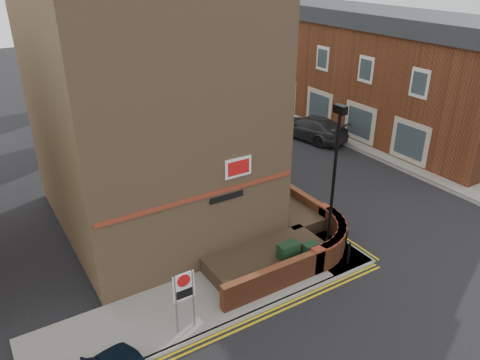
% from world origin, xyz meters
% --- Properties ---
extents(ground, '(120.00, 120.00, 0.00)m').
position_xyz_m(ground, '(0.00, 0.00, 0.00)').
color(ground, black).
rests_on(ground, ground).
extents(pavement_corner, '(13.00, 3.00, 0.12)m').
position_xyz_m(pavement_corner, '(-3.50, 1.50, 0.06)').
color(pavement_corner, gray).
rests_on(pavement_corner, ground).
extents(pavement_main, '(2.00, 32.00, 0.12)m').
position_xyz_m(pavement_main, '(2.00, 16.00, 0.06)').
color(pavement_main, gray).
rests_on(pavement_main, ground).
extents(pavement_far, '(4.00, 40.00, 0.12)m').
position_xyz_m(pavement_far, '(13.00, 13.00, 0.06)').
color(pavement_far, gray).
rests_on(pavement_far, ground).
extents(kerb_side, '(13.00, 0.15, 0.12)m').
position_xyz_m(kerb_side, '(-3.50, 0.00, 0.06)').
color(kerb_side, gray).
rests_on(kerb_side, ground).
extents(kerb_main_near, '(0.15, 32.00, 0.12)m').
position_xyz_m(kerb_main_near, '(3.00, 16.00, 0.06)').
color(kerb_main_near, gray).
rests_on(kerb_main_near, ground).
extents(kerb_main_far, '(0.15, 40.00, 0.12)m').
position_xyz_m(kerb_main_far, '(11.00, 13.00, 0.06)').
color(kerb_main_far, gray).
rests_on(kerb_main_far, ground).
extents(yellow_lines_side, '(13.00, 0.28, 0.01)m').
position_xyz_m(yellow_lines_side, '(-3.50, -0.25, 0.01)').
color(yellow_lines_side, gold).
rests_on(yellow_lines_side, ground).
extents(yellow_lines_main, '(0.28, 32.00, 0.01)m').
position_xyz_m(yellow_lines_main, '(3.25, 16.00, 0.01)').
color(yellow_lines_main, gold).
rests_on(yellow_lines_main, ground).
extents(corner_building, '(8.95, 10.40, 13.60)m').
position_xyz_m(corner_building, '(-2.84, 8.00, 6.23)').
color(corner_building, '#906D4C').
rests_on(corner_building, ground).
extents(garden_wall, '(6.80, 6.00, 1.20)m').
position_xyz_m(garden_wall, '(0.00, 2.50, 0.00)').
color(garden_wall, brown).
rests_on(garden_wall, ground).
extents(lamppost, '(0.25, 0.50, 6.30)m').
position_xyz_m(lamppost, '(1.60, 1.20, 3.34)').
color(lamppost, black).
rests_on(lamppost, pavement_corner).
extents(utility_cabinet_large, '(0.80, 0.45, 1.20)m').
position_xyz_m(utility_cabinet_large, '(-0.30, 1.30, 0.72)').
color(utility_cabinet_large, '#15301B').
rests_on(utility_cabinet_large, pavement_corner).
extents(utility_cabinet_small, '(0.55, 0.40, 1.10)m').
position_xyz_m(utility_cabinet_small, '(0.50, 1.00, 0.67)').
color(utility_cabinet_small, '#15301B').
rests_on(utility_cabinet_small, pavement_corner).
extents(bollard_near, '(0.11, 0.11, 0.90)m').
position_xyz_m(bollard_near, '(2.00, 0.40, 0.57)').
color(bollard_near, black).
rests_on(bollard_near, pavement_corner).
extents(bollard_far, '(0.11, 0.11, 0.90)m').
position_xyz_m(bollard_far, '(2.60, 1.20, 0.57)').
color(bollard_far, black).
rests_on(bollard_far, pavement_corner).
extents(zone_sign, '(0.72, 0.07, 2.20)m').
position_xyz_m(zone_sign, '(-5.00, 0.50, 1.64)').
color(zone_sign, slate).
rests_on(zone_sign, pavement_corner).
extents(far_terrace, '(5.40, 30.40, 8.00)m').
position_xyz_m(far_terrace, '(14.50, 17.00, 4.04)').
color(far_terrace, brown).
rests_on(far_terrace, ground).
extents(far_terrace_cream, '(5.40, 12.40, 8.00)m').
position_xyz_m(far_terrace_cream, '(14.50, 38.00, 4.05)').
color(far_terrace_cream, '#BFB59E').
rests_on(far_terrace_cream, ground).
extents(tree_near, '(3.64, 3.65, 6.70)m').
position_xyz_m(tree_near, '(2.00, 14.05, 4.70)').
color(tree_near, '#382B1E').
rests_on(tree_near, pavement_main).
extents(tree_mid, '(4.03, 4.03, 7.42)m').
position_xyz_m(tree_mid, '(2.00, 22.05, 5.20)').
color(tree_mid, '#382B1E').
rests_on(tree_mid, pavement_main).
extents(tree_far, '(3.81, 3.81, 7.00)m').
position_xyz_m(tree_far, '(2.00, 30.05, 4.91)').
color(tree_far, '#382B1E').
rests_on(tree_far, pavement_main).
extents(traffic_light_assembly, '(0.20, 0.16, 4.20)m').
position_xyz_m(traffic_light_assembly, '(2.40, 25.00, 2.78)').
color(traffic_light_assembly, black).
rests_on(traffic_light_assembly, pavement_main).
extents(silver_car_near, '(2.83, 5.08, 1.58)m').
position_xyz_m(silver_car_near, '(3.60, 11.99, 0.79)').
color(silver_car_near, '#9A9CA2').
rests_on(silver_car_near, ground).
extents(red_car_main, '(4.12, 5.84, 1.48)m').
position_xyz_m(red_car_main, '(3.92, 22.84, 0.74)').
color(red_car_main, '#992A10').
rests_on(red_car_main, ground).
extents(grey_car_far, '(3.22, 5.62, 1.53)m').
position_xyz_m(grey_car_far, '(9.86, 12.33, 0.77)').
color(grey_car_far, '#2B2B2F').
rests_on(grey_car_far, ground).
extents(silver_car_far, '(3.49, 4.96, 1.57)m').
position_xyz_m(silver_car_far, '(9.00, 18.32, 0.78)').
color(silver_car_far, '#9A9EA2').
rests_on(silver_car_far, ground).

